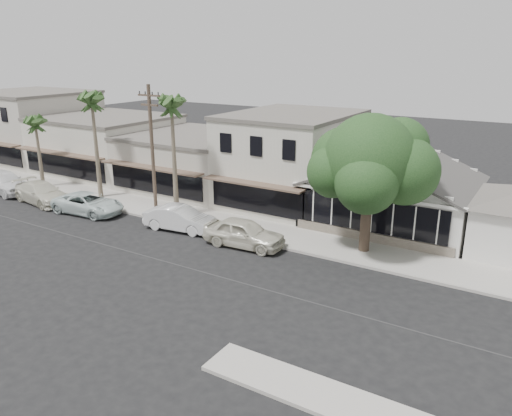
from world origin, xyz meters
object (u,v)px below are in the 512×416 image
Objects in this scene: car_0 at (244,233)px; car_1 at (180,218)px; car_2 at (88,203)px; car_3 at (42,193)px; utility_pole at (152,150)px; car_4 at (4,182)px; shade_tree at (370,162)px.

car_0 is 1.03× the size of car_1.
car_2 is 5.00m from car_3.
utility_pole reaches higher than car_1.
car_4 is at bearing 84.05° from car_2.
car_0 is at bearing -99.78° from car_1.
utility_pole reaches higher than car_2.
car_2 is at bearing 87.89° from car_1.
utility_pole is 4.97m from car_1.
car_0 is at bearing -93.15° from car_2.
utility_pole is at bearing -172.09° from shade_tree.
car_1 is 0.90× the size of car_2.
car_4 reaches higher than car_2.
shade_tree reaches higher than car_4.
car_1 is at bearing 83.52° from car_0.
car_3 is 5.00m from car_4.
car_1 is 12.76m from car_3.
car_2 is at bearing 88.18° from car_0.
shade_tree reaches higher than car_3.
utility_pole is 6.57m from car_2.
car_2 is 0.66× the size of shade_tree.
car_1 is 0.60× the size of shade_tree.
utility_pole is at bearing -77.76° from car_2.
shade_tree reaches higher than car_1.
utility_pole is 10.83m from car_3.
utility_pole reaches higher than car_0.
car_1 reaches higher than car_2.
car_3 is (-5.00, -0.10, 0.06)m from car_2.
car_1 is at bearing -166.05° from shade_tree.
car_3 is at bearing 87.80° from car_0.
car_0 is 0.90× the size of car_3.
shade_tree is (11.29, 2.80, 4.43)m from car_1.
utility_pole is 1.84× the size of car_0.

